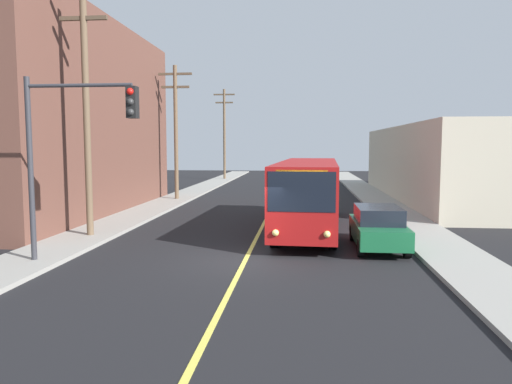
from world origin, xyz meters
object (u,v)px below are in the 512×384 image
Objects in this scene: utility_pole_mid at (176,126)px; traffic_signal_left_corner at (74,134)px; utility_pole_near at (86,98)px; parked_car_green at (378,227)px; utility_pole_far at (224,130)px; city_bus at (308,191)px.

utility_pole_mid is 18.87m from traffic_signal_left_corner.
traffic_signal_left_corner is (1.64, -4.54, -1.59)m from utility_pole_near.
utility_pole_near is (-11.88, 0.97, 5.05)m from parked_car_green.
parked_car_green is at bearing -52.03° from utility_pole_mid.
utility_pole_far is at bearing 92.28° from traffic_signal_left_corner.
utility_pole_mid is 21.11m from utility_pole_far.
utility_pole_far is 39.93m from traffic_signal_left_corner.
parked_car_green is at bearing -4.65° from utility_pole_near.
city_bus is 1.17× the size of utility_pole_near.
parked_car_green is 0.44× the size of utility_pole_far.
utility_pole_mid is at bearing -90.11° from utility_pole_far.
utility_pole_far is at bearing 89.91° from utility_pole_near.
utility_pole_near is 1.03× the size of utility_pole_far.
utility_pole_far is at bearing 105.89° from city_bus.
traffic_signal_left_corner is at bearing -160.75° from parked_car_green.
traffic_signal_left_corner is at bearing -87.72° from utility_pole_far.
utility_pole_near is (-9.25, -3.02, 4.08)m from city_bus.
traffic_signal_left_corner is (-10.24, -3.57, 3.46)m from parked_car_green.
utility_pole_mid is at bearing 127.97° from parked_car_green.
traffic_signal_left_corner is (-7.61, -7.56, 2.49)m from city_bus.
traffic_signal_left_corner reaches higher than parked_car_green.
utility_pole_mid is (0.02, 14.23, -0.57)m from utility_pole_near.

